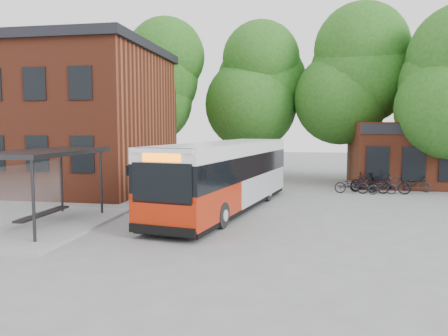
% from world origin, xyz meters
% --- Properties ---
extents(ground, '(100.00, 100.00, 0.00)m').
position_xyz_m(ground, '(0.00, 0.00, 0.00)').
color(ground, slate).
extents(station_building, '(18.40, 10.40, 8.50)m').
position_xyz_m(station_building, '(-13.00, 9.00, 4.25)').
color(station_building, maroon).
rests_on(station_building, ground).
extents(bus_shelter, '(3.60, 7.00, 2.90)m').
position_xyz_m(bus_shelter, '(-4.50, -1.00, 1.45)').
color(bus_shelter, '#27272B').
rests_on(bus_shelter, ground).
extents(bike_rail, '(5.20, 0.10, 0.38)m').
position_xyz_m(bike_rail, '(9.28, 10.00, 0.19)').
color(bike_rail, '#27272B').
rests_on(bike_rail, ground).
extents(tree_0, '(7.92, 7.92, 11.00)m').
position_xyz_m(tree_0, '(-6.00, 16.00, 5.50)').
color(tree_0, '#1F5416').
rests_on(tree_0, ground).
extents(tree_1, '(7.92, 7.92, 10.40)m').
position_xyz_m(tree_1, '(1.00, 17.00, 5.20)').
color(tree_1, '#1F5416').
rests_on(tree_1, ground).
extents(tree_2, '(7.92, 7.92, 11.00)m').
position_xyz_m(tree_2, '(8.00, 16.00, 5.50)').
color(tree_2, '#1F5416').
rests_on(tree_2, ground).
extents(tree_3, '(7.04, 7.04, 9.28)m').
position_xyz_m(tree_3, '(13.00, 12.00, 4.64)').
color(tree_3, '#1F5416').
rests_on(tree_3, ground).
extents(city_bus, '(4.75, 12.20, 3.03)m').
position_xyz_m(city_bus, '(1.32, 3.52, 1.52)').
color(city_bus, '#AA2109').
rests_on(city_bus, ground).
extents(bicycle_0, '(1.86, 0.72, 0.97)m').
position_xyz_m(bicycle_0, '(7.41, 9.55, 0.48)').
color(bicycle_0, black).
rests_on(bicycle_0, ground).
extents(bicycle_1, '(1.56, 0.69, 0.91)m').
position_xyz_m(bicycle_1, '(8.14, 10.09, 0.45)').
color(bicycle_1, black).
rests_on(bicycle_1, ground).
extents(bicycle_2, '(1.75, 1.05, 0.87)m').
position_xyz_m(bicycle_2, '(9.04, 9.45, 0.43)').
color(bicycle_2, black).
rests_on(bicycle_2, ground).
extents(bicycle_3, '(1.90, 1.05, 1.10)m').
position_xyz_m(bicycle_3, '(8.30, 10.58, 0.55)').
color(bicycle_3, black).
rests_on(bicycle_3, ground).
extents(bicycle_5, '(1.86, 0.64, 1.10)m').
position_xyz_m(bicycle_5, '(9.69, 9.66, 0.55)').
color(bicycle_5, black).
rests_on(bicycle_5, ground).
extents(bicycle_6, '(1.85, 1.12, 0.92)m').
position_xyz_m(bicycle_6, '(11.09, 10.86, 0.46)').
color(bicycle_6, '#272522').
rests_on(bicycle_6, ground).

